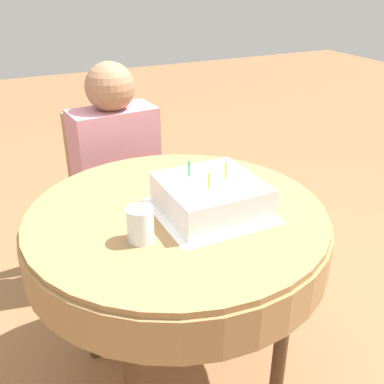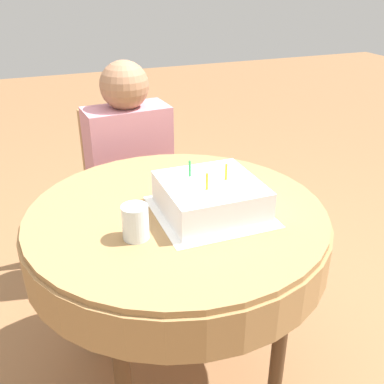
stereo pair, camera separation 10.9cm
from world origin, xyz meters
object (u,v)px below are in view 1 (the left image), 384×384
(birthday_cake, at_px, (211,196))
(drinking_glass, at_px, (140,225))
(person, at_px, (117,158))
(chair, at_px, (114,191))

(birthday_cake, xyz_separation_m, drinking_glass, (-0.26, -0.07, -0.00))
(person, bearing_deg, chair, 90.00)
(person, relative_size, birthday_cake, 3.74)
(person, height_order, birthday_cake, person)
(person, distance_m, birthday_cake, 0.80)
(birthday_cake, distance_m, drinking_glass, 0.27)
(chair, relative_size, birthday_cake, 2.91)
(drinking_glass, bearing_deg, chair, 79.07)
(chair, height_order, drinking_glass, drinking_glass)
(birthday_cake, bearing_deg, chair, 95.23)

